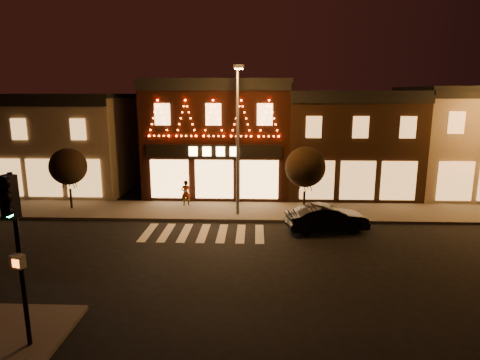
# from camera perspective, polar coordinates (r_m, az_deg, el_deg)

# --- Properties ---
(ground) EXTENTS (120.00, 120.00, 0.00)m
(ground) POSITION_cam_1_polar(r_m,az_deg,el_deg) (18.49, -6.70, -11.49)
(ground) COLOR black
(ground) RESTS_ON ground
(sidewalk_far) EXTENTS (44.00, 4.00, 0.15)m
(sidewalk_far) POSITION_cam_1_polar(r_m,az_deg,el_deg) (25.80, 0.44, -4.36)
(sidewalk_far) COLOR #47423D
(sidewalk_far) RESTS_ON ground
(building_left) EXTENTS (12.20, 8.28, 7.30)m
(building_left) POSITION_cam_1_polar(r_m,az_deg,el_deg) (34.74, -24.87, 4.81)
(building_left) COLOR #6A5F4B
(building_left) RESTS_ON ground
(building_pulp) EXTENTS (10.20, 8.34, 8.30)m
(building_pulp) POSITION_cam_1_polar(r_m,az_deg,el_deg) (31.00, -2.92, 6.11)
(building_pulp) COLOR black
(building_pulp) RESTS_ON ground
(building_right_a) EXTENTS (9.20, 8.28, 7.50)m
(building_right_a) POSITION_cam_1_polar(r_m,az_deg,el_deg) (31.66, 14.55, 5.13)
(building_right_a) COLOR #382113
(building_right_a) RESTS_ON ground
(building_right_b) EXTENTS (9.20, 8.28, 7.80)m
(building_right_b) POSITION_cam_1_polar(r_m,az_deg,el_deg) (34.69, 29.29, 4.80)
(building_right_b) COLOR #6A5F4B
(building_right_b) RESTS_ON ground
(traffic_signal_near) EXTENTS (0.43, 0.54, 5.12)m
(traffic_signal_near) POSITION_cam_1_polar(r_m,az_deg,el_deg) (12.72, -28.93, -5.90)
(traffic_signal_near) COLOR black
(traffic_signal_near) RESTS_ON sidewalk_near
(streetlamp_mid) EXTENTS (0.57, 2.00, 8.73)m
(streetlamp_mid) POSITION_cam_1_polar(r_m,az_deg,el_deg) (23.74, -0.32, 7.00)
(streetlamp_mid) COLOR #59595E
(streetlamp_mid) RESTS_ON sidewalk_far
(tree_left) EXTENTS (2.30, 2.30, 3.84)m
(tree_left) POSITION_cam_1_polar(r_m,az_deg,el_deg) (27.80, -22.81, 1.74)
(tree_left) COLOR black
(tree_left) RESTS_ON sidewalk_far
(tree_right) EXTENTS (2.43, 2.43, 4.07)m
(tree_right) POSITION_cam_1_polar(r_m,az_deg,el_deg) (24.87, 9.07, 1.79)
(tree_right) COLOR black
(tree_right) RESTS_ON sidewalk_far
(dark_sedan) EXTENTS (4.60, 2.33, 1.45)m
(dark_sedan) POSITION_cam_1_polar(r_m,az_deg,el_deg) (22.69, 11.99, -5.23)
(dark_sedan) COLOR black
(dark_sedan) RESTS_ON ground
(pedestrian) EXTENTS (0.71, 0.59, 1.66)m
(pedestrian) POSITION_cam_1_polar(r_m,az_deg,el_deg) (26.91, -7.57, -1.78)
(pedestrian) COLOR gray
(pedestrian) RESTS_ON sidewalk_far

